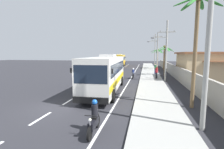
# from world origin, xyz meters

# --- Properties ---
(ground_plane) EXTENTS (160.00, 160.00, 0.00)m
(ground_plane) POSITION_xyz_m (0.00, 0.00, 0.00)
(ground_plane) COLOR #28282D
(sidewalk_kerb) EXTENTS (3.20, 90.00, 0.14)m
(sidewalk_kerb) POSITION_xyz_m (6.80, 10.00, 0.07)
(sidewalk_kerb) COLOR #999993
(sidewalk_kerb) RESTS_ON ground
(lane_markings) EXTENTS (3.94, 71.00, 0.01)m
(lane_markings) POSITION_xyz_m (2.29, 14.69, 0.00)
(lane_markings) COLOR white
(lane_markings) RESTS_ON ground
(boundary_wall) EXTENTS (0.24, 60.00, 1.92)m
(boundary_wall) POSITION_xyz_m (10.60, 14.00, 0.96)
(boundary_wall) COLOR #9E998E
(boundary_wall) RESTS_ON ground
(coach_bus_foreground) EXTENTS (3.37, 11.32, 3.71)m
(coach_bus_foreground) POSITION_xyz_m (2.05, 5.82, 1.93)
(coach_bus_foreground) COLOR silver
(coach_bus_foreground) RESTS_ON ground
(coach_bus_far_lane) EXTENTS (3.49, 11.95, 3.74)m
(coach_bus_far_lane) POSITION_xyz_m (-1.72, 39.60, 1.95)
(coach_bus_far_lane) COLOR gold
(coach_bus_far_lane) RESTS_ON ground
(motorcycle_beside_bus) EXTENTS (0.56, 1.96, 1.59)m
(motorcycle_beside_bus) POSITION_xyz_m (4.12, 14.94, 0.65)
(motorcycle_beside_bus) COLOR black
(motorcycle_beside_bus) RESTS_ON ground
(motorcycle_trailing) EXTENTS (0.56, 1.96, 1.60)m
(motorcycle_trailing) POSITION_xyz_m (3.61, -3.04, 0.65)
(motorcycle_trailing) COLOR black
(motorcycle_trailing) RESTS_ON ground
(pedestrian_near_kerb) EXTENTS (0.36, 0.36, 1.79)m
(pedestrian_near_kerb) POSITION_xyz_m (7.58, 14.58, 1.08)
(pedestrian_near_kerb) COLOR black
(pedestrian_near_kerb) RESTS_ON sidewalk_kerb
(pedestrian_midwalk) EXTENTS (0.36, 0.36, 1.78)m
(pedestrian_midwalk) POSITION_xyz_m (7.75, 20.54, 1.07)
(pedestrian_midwalk) COLOR navy
(pedestrian_midwalk) RESTS_ON sidewalk_kerb
(utility_pole_nearest) EXTENTS (2.49, 0.24, 9.86)m
(utility_pole_nearest) POSITION_xyz_m (8.77, -1.68, 5.15)
(utility_pole_nearest) COLOR #9E9E99
(utility_pole_nearest) RESTS_ON ground
(utility_pole_mid) EXTENTS (3.17, 0.24, 8.09)m
(utility_pole_mid) POSITION_xyz_m (8.56, 12.84, 4.31)
(utility_pole_mid) COLOR #9E9E99
(utility_pole_mid) RESTS_ON ground
(utility_pole_far) EXTENTS (3.30, 0.24, 8.43)m
(utility_pole_far) POSITION_xyz_m (8.37, 27.37, 4.54)
(utility_pole_far) COLOR #9E9E99
(utility_pole_far) RESTS_ON ground
(utility_pole_distant) EXTENTS (2.43, 0.24, 9.78)m
(utility_pole_distant) POSITION_xyz_m (8.74, 41.89, 5.08)
(utility_pole_distant) COLOR #9E9E99
(utility_pole_distant) RESTS_ON ground
(palm_nearest) EXTENTS (3.69, 3.69, 5.15)m
(palm_nearest) POSITION_xyz_m (8.99, 33.75, 3.92)
(palm_nearest) COLOR brown
(palm_nearest) RESTS_ON ground
(palm_second) EXTENTS (3.31, 3.25, 7.69)m
(palm_second) POSITION_xyz_m (9.19, 1.88, 5.70)
(palm_second) COLOR brown
(palm_second) RESTS_ON ground
(palm_third) EXTENTS (3.55, 3.81, 5.81)m
(palm_third) POSITION_xyz_m (10.28, 30.73, 3.98)
(palm_third) COLOR brown
(palm_third) RESTS_ON ground
(palm_fourth) EXTENTS (2.70, 2.70, 5.05)m
(palm_fourth) POSITION_xyz_m (9.23, 18.71, 3.37)
(palm_fourth) COLOR brown
(palm_fourth) RESTS_ON ground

